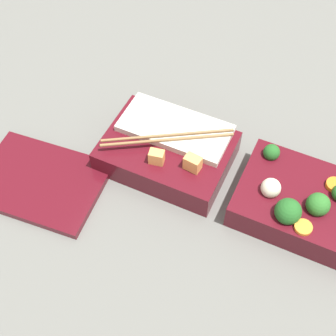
% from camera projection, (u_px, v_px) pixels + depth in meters
% --- Properties ---
extents(ground_plane, '(3.00, 3.00, 0.00)m').
position_uv_depth(ground_plane, '(231.00, 182.00, 0.79)').
color(ground_plane, slate).
extents(bento_tray_vegetable, '(0.21, 0.15, 0.08)m').
position_uv_depth(bento_tray_vegetable, '(305.00, 203.00, 0.73)').
color(bento_tray_vegetable, '#510F19').
rests_on(bento_tray_vegetable, ground_plane).
extents(bento_tray_rice, '(0.21, 0.15, 0.07)m').
position_uv_depth(bento_tray_rice, '(168.00, 150.00, 0.80)').
color(bento_tray_rice, '#510F19').
rests_on(bento_tray_rice, ground_plane).
extents(bento_lid, '(0.22, 0.17, 0.01)m').
position_uv_depth(bento_lid, '(40.00, 182.00, 0.79)').
color(bento_lid, '#510F19').
rests_on(bento_lid, ground_plane).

